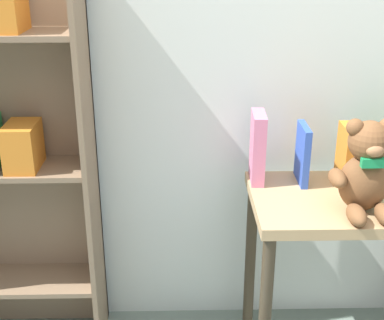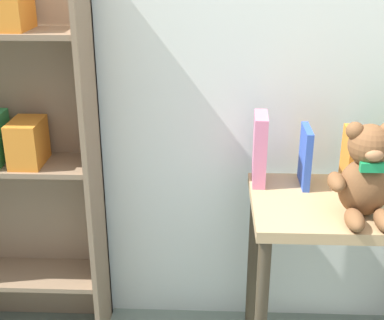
% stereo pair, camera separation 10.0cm
% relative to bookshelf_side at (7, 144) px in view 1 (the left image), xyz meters
% --- Properties ---
extents(bookshelf_side, '(0.58, 0.23, 1.42)m').
position_rel_bookshelf_side_xyz_m(bookshelf_side, '(0.00, 0.00, 0.00)').
color(bookshelf_side, '#7F664C').
rests_on(bookshelf_side, ground_plane).
extents(display_table, '(0.67, 0.42, 0.66)m').
position_rel_bookshelf_side_xyz_m(display_table, '(1.16, -0.18, -0.23)').
color(display_table, tan).
rests_on(display_table, ground_plane).
extents(teddy_bear, '(0.22, 0.20, 0.29)m').
position_rel_bookshelf_side_xyz_m(teddy_bear, '(1.15, -0.28, 0.01)').
color(teddy_bear, brown).
rests_on(teddy_bear, display_table).
extents(book_standing_pink, '(0.05, 0.14, 0.24)m').
position_rel_bookshelf_side_xyz_m(book_standing_pink, '(0.86, -0.04, -0.00)').
color(book_standing_pink, '#D17093').
rests_on(book_standing_pink, display_table).
extents(book_standing_blue, '(0.02, 0.14, 0.20)m').
position_rel_bookshelf_side_xyz_m(book_standing_blue, '(1.01, -0.06, -0.02)').
color(book_standing_blue, '#2D51B7').
rests_on(book_standing_blue, display_table).
extents(book_standing_orange, '(0.05, 0.13, 0.20)m').
position_rel_bookshelf_side_xyz_m(book_standing_orange, '(1.16, -0.06, -0.02)').
color(book_standing_orange, orange).
rests_on(book_standing_orange, display_table).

